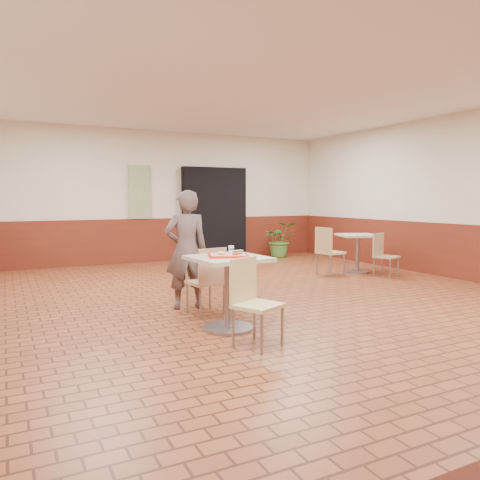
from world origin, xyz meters
name	(u,v)px	position (x,y,z in m)	size (l,w,h in m)	color
room_shell	(277,196)	(0.00, 0.00, 1.50)	(8.01, 10.01, 3.01)	brown
wainscot_band	(277,268)	(0.00, 0.00, 0.50)	(8.00, 10.00, 1.00)	#5D1F11
corridor_doorway	(214,213)	(1.20, 4.88, 1.10)	(1.60, 0.22, 2.20)	black
promo_poster	(140,192)	(-0.60, 4.94, 1.60)	(0.50, 0.03, 1.20)	gray
main_table	(228,280)	(-1.14, -0.83, 0.55)	(0.78, 0.78, 0.82)	beige
chair_main_front	(252,297)	(-1.18, -1.46, 0.49)	(0.53, 0.53, 0.87)	#DECB85
chair_main_back	(208,277)	(-1.09, -0.14, 0.48)	(0.44, 0.44, 0.86)	tan
customer	(186,250)	(-1.20, 0.32, 0.79)	(0.57, 0.38, 1.57)	brown
serving_tray	(228,255)	(-1.14, -0.83, 0.84)	(0.44, 0.34, 0.03)	red
ring_donut	(221,253)	(-1.21, -0.80, 0.86)	(0.10, 0.10, 0.03)	#E6B354
long_john_donut	(237,252)	(-1.05, -0.89, 0.87)	(0.16, 0.11, 0.05)	#B66D35
paper_cup	(231,249)	(-1.05, -0.73, 0.89)	(0.06, 0.06, 0.08)	white
second_table	(357,247)	(2.89, 1.69, 0.51)	(0.71, 0.71, 0.75)	#B4B091
chair_second_left	(328,249)	(2.10, 1.61, 0.51)	(0.49, 0.49, 0.92)	tan
chair_second_front	(383,253)	(2.94, 1.04, 0.45)	(0.47, 0.47, 0.81)	tan
potted_plant	(280,240)	(2.77, 4.40, 0.44)	(0.79, 0.69, 0.88)	#41742E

